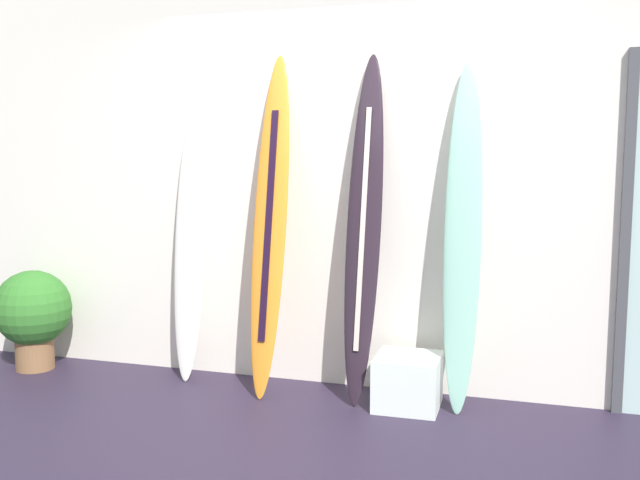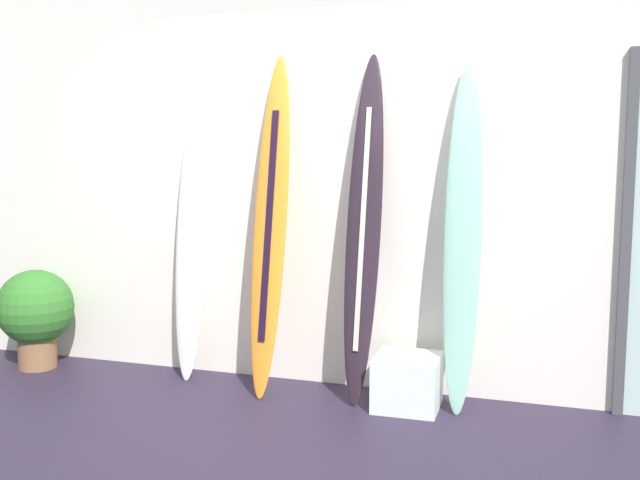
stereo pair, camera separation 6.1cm
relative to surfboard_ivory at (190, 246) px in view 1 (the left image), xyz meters
The scene contains 8 objects.
ground 1.77m from the surfboard_ivory, 44.45° to the right, with size 8.00×8.00×0.04m, color #2B2135.
wall_back 1.19m from the surfboard_ivory, 13.44° to the left, with size 7.20×0.20×2.80m, color silver.
surfboard_ivory is the anchor object (origin of this frame).
surfboard_sunset 0.66m from the surfboard_ivory, 10.02° to the right, with size 0.24×0.46×2.21m.
surfboard_charcoal 1.26m from the surfboard_ivory, ahead, with size 0.25×0.44×2.19m.
surfboard_seafoam 1.86m from the surfboard_ivory, ahead, with size 0.24×0.36×2.12m.
display_block_left 1.74m from the surfboard_ivory, ahead, with size 0.40×0.40×0.32m.
potted_plant 1.31m from the surfboard_ivory, behind, with size 0.55×0.55×0.73m.
Camera 1 is at (1.21, -3.35, 1.57)m, focal length 40.12 mm.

